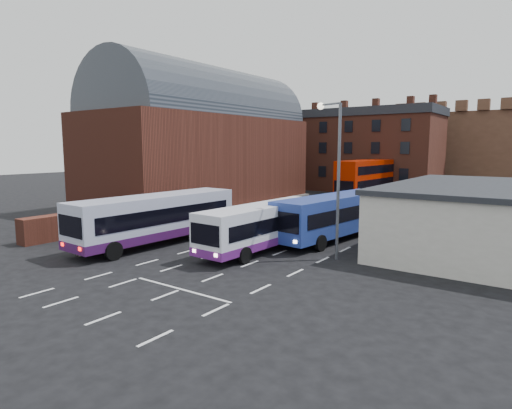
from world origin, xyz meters
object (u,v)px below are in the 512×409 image
Objects in this scene: pedestrian_red at (81,240)px; bus_white_outbound at (157,215)px; bus_white_inbound at (264,223)px; bus_blue at (334,213)px; bus_red_double at (367,178)px; street_lamp at (335,165)px; pedestrian_beige at (79,244)px.

bus_white_outbound is at bearing -124.79° from pedestrian_red.
pedestrian_red is (-8.53, -7.59, -0.88)m from bus_white_inbound.
bus_white_inbound is at bearing 73.68° from bus_blue.
bus_red_double is 38.01m from pedestrian_red.
bus_blue is 25.66m from bus_red_double.
bus_white_inbound is (6.85, 2.94, -0.26)m from bus_white_outbound.
street_lamp is at bearing -171.34° from bus_white_inbound.
bus_white_outbound is 1.35× the size of street_lamp.
street_lamp is 6.06× the size of pedestrian_beige.
bus_white_outbound is 12.53m from street_lamp.
pedestrian_red is (-10.88, -13.15, -1.02)m from bus_blue.
bus_blue is 17.10m from pedestrian_red.
street_lamp is at bearing 19.27° from bus_white_outbound.
bus_blue is at bearing 114.54° from street_lamp.
pedestrian_beige is at bearing 46.09° from bus_white_inbound.
bus_white_inbound is at bearing -173.56° from street_lamp.
bus_white_inbound is 0.91× the size of bus_blue.
bus_white_outbound reaches higher than bus_blue.
bus_blue is at bearing -110.77° from bus_white_inbound.
bus_white_outbound is 7.29× the size of pedestrian_red.
bus_white_inbound is 0.86× the size of bus_red_double.
pedestrian_beige is at bearing -146.75° from street_lamp.
pedestrian_beige is (-3.47, -38.12, -1.88)m from bus_red_double.
bus_white_outbound is at bearing -163.23° from street_lamp.
bus_red_double is (-4.78, 30.19, 0.91)m from bus_white_inbound.
pedestrian_red is (-1.68, -4.65, -1.13)m from bus_white_outbound.
bus_red_double is 1.36× the size of street_lamp.
bus_white_inbound is 1.17× the size of street_lamp.
street_lamp reaches higher than bus_blue.
bus_white_inbound is at bearing -153.26° from pedestrian_red.
pedestrian_beige is at bearing 88.37° from bus_red_double.
street_lamp is 16.18m from pedestrian_red.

